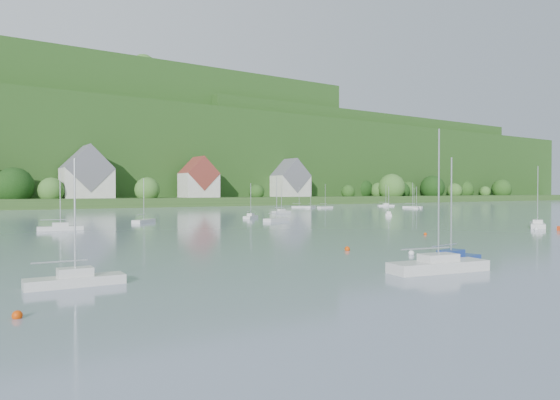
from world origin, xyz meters
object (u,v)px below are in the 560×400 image
object	(u,v)px
near_sailboat_0	(438,265)
near_sailboat_6	(75,279)
near_sailboat_3	(537,224)
near_sailboat_1	(451,259)

from	to	relation	value
near_sailboat_0	near_sailboat_6	size ratio (longest dim) A/B	1.31
near_sailboat_3	near_sailboat_6	size ratio (longest dim) A/B	1.25
near_sailboat_6	near_sailboat_0	bearing A→B (deg)	-18.57
near_sailboat_1	near_sailboat_6	world-z (taller)	near_sailboat_1
near_sailboat_0	near_sailboat_1	size ratio (longest dim) A/B	1.21
near_sailboat_3	near_sailboat_6	distance (m)	67.73
near_sailboat_3	near_sailboat_6	world-z (taller)	near_sailboat_3
near_sailboat_1	near_sailboat_6	distance (m)	25.54
near_sailboat_1	near_sailboat_6	size ratio (longest dim) A/B	1.08
near_sailboat_0	near_sailboat_1	xyz separation A→B (m)	(3.49, 1.69, -0.05)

